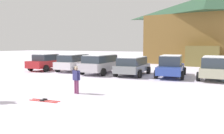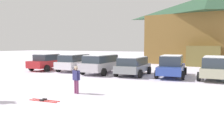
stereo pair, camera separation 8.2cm
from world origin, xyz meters
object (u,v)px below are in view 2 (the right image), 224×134
Objects in this scene: parked_white_suv at (75,62)px; pair_of_skis at (44,100)px; ski_lodge at (208,29)px; skier_teen_in_navy_coat at (76,78)px; parked_silver_wagon at (101,63)px; parked_red_sedan at (48,62)px; parked_blue_hatchback at (172,66)px; parked_grey_wagon at (133,65)px; parked_beige_suv at (215,67)px.

pair_of_skis is (5.44, -10.05, -0.85)m from parked_white_suv.
parked_white_suv is at bearing -126.87° from ski_lodge.
ski_lodge reaches higher than skier_teen_in_navy_coat.
parked_silver_wagon is 3.14× the size of pair_of_skis.
ski_lodge is 3.67× the size of parked_red_sedan.
parked_blue_hatchback is at bearing 68.41° from skier_teen_in_navy_coat.
parked_silver_wagon is at bearing 103.28° from pair_of_skis.
parked_silver_wagon is at bearing -117.09° from ski_lodge.
skier_teen_in_navy_coat is at bearing -70.62° from parked_silver_wagon.
parked_white_suv reaches higher than parked_grey_wagon.
parked_grey_wagon is (2.90, 0.16, -0.06)m from parked_silver_wagon.
parked_silver_wagon reaches higher than parked_white_suv.
parked_beige_suv is 2.91× the size of skier_teen_in_navy_coat.
parked_red_sedan is at bearing -171.70° from parked_white_suv.
parked_white_suv is 11.46m from pair_of_skis.
parked_white_suv is 10.09m from skier_teen_in_navy_coat.
skier_teen_in_navy_coat reaches higher than pair_of_skis.
parked_silver_wagon is 8.95m from parked_beige_suv.
skier_teen_in_navy_coat is (-0.23, -7.77, -0.04)m from parked_grey_wagon.
parked_beige_suv is 2.80× the size of pair_of_skis.
parked_silver_wagon is 9.75m from pair_of_skis.
parked_blue_hatchback is 3.27× the size of pair_of_skis.
parked_blue_hatchback is (5.92, 0.59, -0.04)m from parked_silver_wagon.
parked_white_suv is (2.94, 0.43, 0.06)m from parked_red_sedan.
parked_grey_wagon is at bearing 88.33° from skier_teen_in_navy_coat.
parked_blue_hatchback is 3.40× the size of skier_teen_in_navy_coat.
skier_teen_in_navy_coat is (-5.17, -22.94, -3.82)m from ski_lodge.
parked_grey_wagon is at bearing -108.05° from ski_lodge.
parked_blue_hatchback reaches higher than parked_silver_wagon.
parked_silver_wagon is at bearing -176.84° from parked_grey_wagon.
parked_blue_hatchback reaches higher than parked_white_suv.
ski_lodge is 17.63m from parked_silver_wagon.
ski_lodge is 15.34m from parked_blue_hatchback.
parked_beige_suv is (8.95, 0.42, 0.01)m from parked_silver_wagon.
parked_silver_wagon is at bearing 109.38° from skier_teen_in_navy_coat.
skier_teen_in_navy_coat is 0.96× the size of pair_of_skis.
ski_lodge reaches higher than parked_beige_suv.
ski_lodge is 18.80m from parked_white_suv.
parked_red_sedan is 9.05m from parked_grey_wagon.
parked_red_sedan is at bearing -177.98° from parked_blue_hatchback.
ski_lodge is 15.41m from parked_beige_suv.
parked_beige_suv is at bearing 2.70° from parked_silver_wagon.
parked_red_sedan is 15.10m from parked_beige_suv.
parked_grey_wagon is (6.11, -0.44, -0.04)m from parked_white_suv.
parked_silver_wagon reaches higher than parked_red_sedan.
parked_silver_wagon is at bearing -174.27° from parked_blue_hatchback.
parked_grey_wagon is 0.90× the size of parked_blue_hatchback.
parked_silver_wagon reaches higher than pair_of_skis.
parked_white_suv is at bearing 125.64° from skier_teen_in_navy_coat.
ski_lodge is at bearing 77.24° from pair_of_skis.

